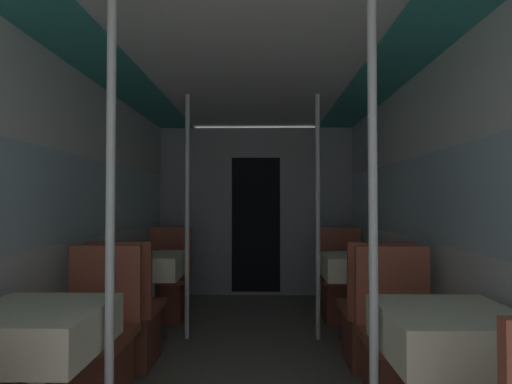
% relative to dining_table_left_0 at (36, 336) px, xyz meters
% --- Properties ---
extents(wall_left, '(0.05, 6.64, 2.21)m').
position_rel_dining_table_left_0_xyz_m(wall_left, '(-0.37, 1.11, 0.50)').
color(wall_left, silver).
rests_on(wall_left, ground_plane).
extents(wall_right, '(0.05, 6.64, 2.21)m').
position_rel_dining_table_left_0_xyz_m(wall_right, '(2.23, 1.11, 0.50)').
color(wall_right, silver).
rests_on(wall_right, ground_plane).
extents(ceiling_panel, '(2.61, 6.64, 0.07)m').
position_rel_dining_table_left_0_xyz_m(ceiling_panel, '(0.93, 1.11, 1.63)').
color(ceiling_panel, silver).
rests_on(ceiling_panel, wall_left).
extents(bulkhead_far, '(2.56, 0.09, 2.21)m').
position_rel_dining_table_left_0_xyz_m(bulkhead_far, '(0.93, 3.52, 0.47)').
color(bulkhead_far, gray).
rests_on(bulkhead_far, ground_plane).
extents(dining_table_left_0, '(0.59, 0.59, 0.76)m').
position_rel_dining_table_left_0_xyz_m(dining_table_left_0, '(0.00, 0.00, 0.00)').
color(dining_table_left_0, '#4C4C51').
rests_on(dining_table_left_0, ground_plane).
extents(chair_left_far_0, '(0.47, 0.47, 0.95)m').
position_rel_dining_table_left_0_xyz_m(chair_left_far_0, '(0.00, 0.60, -0.35)').
color(chair_left_far_0, brown).
rests_on(chair_left_far_0, ground_plane).
extents(support_pole_left_0, '(0.04, 0.04, 2.21)m').
position_rel_dining_table_left_0_xyz_m(support_pole_left_0, '(0.34, 0.00, 0.48)').
color(support_pole_left_0, silver).
rests_on(support_pole_left_0, ground_plane).
extents(dining_table_left_1, '(0.59, 0.59, 0.76)m').
position_rel_dining_table_left_0_xyz_m(dining_table_left_1, '(0.00, 1.82, 0.00)').
color(dining_table_left_1, '#4C4C51').
rests_on(dining_table_left_1, ground_plane).
extents(chair_left_near_1, '(0.47, 0.47, 0.95)m').
position_rel_dining_table_left_0_xyz_m(chair_left_near_1, '(0.00, 1.22, -0.35)').
color(chair_left_near_1, brown).
rests_on(chair_left_near_1, ground_plane).
extents(chair_left_far_1, '(0.47, 0.47, 0.95)m').
position_rel_dining_table_left_0_xyz_m(chair_left_far_1, '(0.00, 2.42, -0.35)').
color(chair_left_far_1, brown).
rests_on(chair_left_far_1, ground_plane).
extents(support_pole_left_1, '(0.04, 0.04, 2.21)m').
position_rel_dining_table_left_0_xyz_m(support_pole_left_1, '(0.34, 1.82, 0.48)').
color(support_pole_left_1, silver).
rests_on(support_pole_left_1, ground_plane).
extents(dining_table_right_0, '(0.59, 0.59, 0.76)m').
position_rel_dining_table_left_0_xyz_m(dining_table_right_0, '(1.86, 0.00, 0.00)').
color(dining_table_right_0, '#4C4C51').
rests_on(dining_table_right_0, ground_plane).
extents(chair_right_far_0, '(0.47, 0.47, 0.95)m').
position_rel_dining_table_left_0_xyz_m(chair_right_far_0, '(1.86, 0.60, -0.35)').
color(chair_right_far_0, brown).
rests_on(chair_right_far_0, ground_plane).
extents(support_pole_right_0, '(0.04, 0.04, 2.21)m').
position_rel_dining_table_left_0_xyz_m(support_pole_right_0, '(1.52, 0.00, 0.48)').
color(support_pole_right_0, silver).
rests_on(support_pole_right_0, ground_plane).
extents(dining_table_right_1, '(0.59, 0.59, 0.76)m').
position_rel_dining_table_left_0_xyz_m(dining_table_right_1, '(1.86, 1.82, 0.00)').
color(dining_table_right_1, '#4C4C51').
rests_on(dining_table_right_1, ground_plane).
extents(chair_right_near_1, '(0.47, 0.47, 0.95)m').
position_rel_dining_table_left_0_xyz_m(chair_right_near_1, '(1.86, 1.22, -0.35)').
color(chair_right_near_1, brown).
rests_on(chair_right_near_1, ground_plane).
extents(chair_right_far_1, '(0.47, 0.47, 0.95)m').
position_rel_dining_table_left_0_xyz_m(chair_right_far_1, '(1.86, 2.42, -0.35)').
color(chair_right_far_1, brown).
rests_on(chair_right_far_1, ground_plane).
extents(support_pole_right_1, '(0.04, 0.04, 2.21)m').
position_rel_dining_table_left_0_xyz_m(support_pole_right_1, '(1.52, 1.82, 0.48)').
color(support_pole_right_1, silver).
rests_on(support_pole_right_1, ground_plane).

